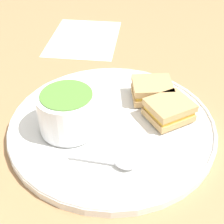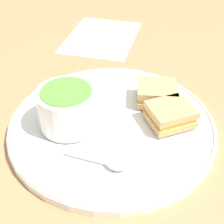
% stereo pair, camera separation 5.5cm
% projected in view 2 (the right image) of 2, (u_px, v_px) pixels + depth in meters
% --- Properties ---
extents(ground_plane, '(2.40, 2.40, 0.00)m').
position_uv_depth(ground_plane, '(112.00, 128.00, 0.57)').
color(ground_plane, '#9E754C').
extents(plate, '(0.37, 0.37, 0.02)m').
position_uv_depth(plate, '(112.00, 124.00, 0.57)').
color(plate, white).
rests_on(plate, ground_plane).
extents(soup_bowl, '(0.10, 0.10, 0.07)m').
position_uv_depth(soup_bowl, '(68.00, 108.00, 0.53)').
color(soup_bowl, white).
rests_on(soup_bowl, plate).
extents(spoon, '(0.11, 0.04, 0.01)m').
position_uv_depth(spoon, '(112.00, 163.00, 0.48)').
color(spoon, silver).
rests_on(spoon, plate).
extents(sandwich_half_near, '(0.10, 0.10, 0.03)m').
position_uv_depth(sandwich_half_near, '(170.00, 114.00, 0.55)').
color(sandwich_half_near, tan).
rests_on(sandwich_half_near, plate).
extents(sandwich_half_far, '(0.10, 0.09, 0.03)m').
position_uv_depth(sandwich_half_far, '(157.00, 93.00, 0.60)').
color(sandwich_half_far, tan).
rests_on(sandwich_half_far, plate).
extents(menu_sheet, '(0.24, 0.28, 0.00)m').
position_uv_depth(menu_sheet, '(102.00, 37.00, 0.87)').
color(menu_sheet, white).
rests_on(menu_sheet, ground_plane).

